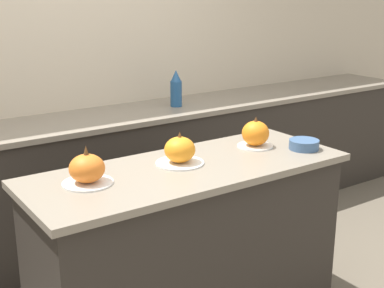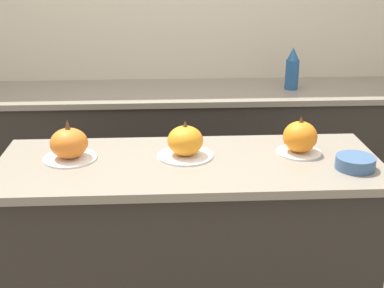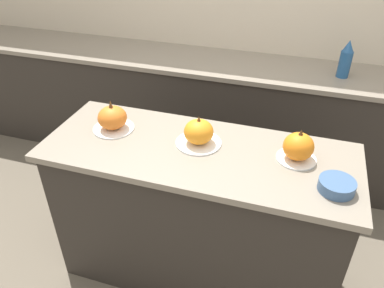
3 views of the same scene
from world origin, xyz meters
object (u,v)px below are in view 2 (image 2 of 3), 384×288
Objects in this scene: pumpkin_cake_center at (185,143)px; pumpkin_cake_left at (69,145)px; pumpkin_cake_right at (300,138)px; mixing_bowl at (355,163)px; bottle_tall at (292,69)px.

pumpkin_cake_left is at bearing -179.52° from pumpkin_cake_center.
pumpkin_cake_center is 0.50m from pumpkin_cake_right.
pumpkin_cake_left reaches higher than pumpkin_cake_center.
pumpkin_cake_center is (0.49, 0.00, -0.00)m from pumpkin_cake_left.
pumpkin_cake_left is 1.16× the size of pumpkin_cake_right.
pumpkin_cake_left reaches higher than mixing_bowl.
pumpkin_cake_center is 0.90× the size of bottle_tall.
pumpkin_cake_right is at bearing 1.22° from pumpkin_cake_center.
bottle_tall reaches higher than mixing_bowl.
pumpkin_cake_left is 1.42× the size of mixing_bowl.
pumpkin_cake_center is 1.23× the size of pumpkin_cake_right.
pumpkin_cake_left is 0.85× the size of bottle_tall.
pumpkin_cake_left is 1.68m from bottle_tall.
mixing_bowl is (0.68, -0.17, -0.04)m from pumpkin_cake_center.
pumpkin_cake_right is (0.50, 0.01, 0.01)m from pumpkin_cake_center.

